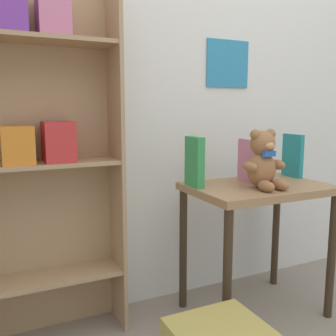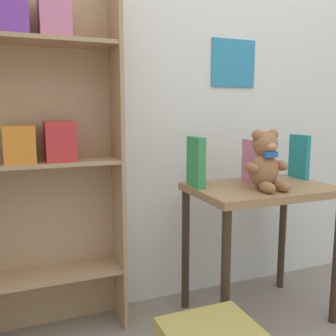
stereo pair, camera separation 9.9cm
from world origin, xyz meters
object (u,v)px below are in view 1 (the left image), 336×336
at_px(bookshelf_side, 37,144).
at_px(display_table, 257,206).
at_px(book_standing_green, 194,162).
at_px(book_standing_teal, 293,156).
at_px(book_standing_pink, 247,161).
at_px(teddy_bear, 263,161).

relative_size(bookshelf_side, display_table, 2.38).
bearing_deg(book_standing_green, book_standing_teal, 0.61).
relative_size(bookshelf_side, book_standing_teal, 6.88).
xyz_separation_m(bookshelf_side, book_standing_pink, (1.00, -0.16, -0.11)).
height_order(bookshelf_side, teddy_bear, bookshelf_side).
xyz_separation_m(bookshelf_side, teddy_bear, (0.96, -0.32, -0.09)).
bearing_deg(book_standing_pink, display_table, -88.75).
xyz_separation_m(display_table, book_standing_teal, (0.31, 0.10, 0.22)).
bearing_deg(display_table, book_standing_pink, 90.00).
bearing_deg(display_table, book_standing_teal, 17.54).
bearing_deg(book_standing_green, book_standing_pink, -0.27).
distance_m(display_table, teddy_bear, 0.25).
height_order(teddy_bear, book_standing_green, teddy_bear).
distance_m(bookshelf_side, book_standing_teal, 1.32).
xyz_separation_m(bookshelf_side, display_table, (1.00, -0.25, -0.33)).
bearing_deg(book_standing_green, display_table, -16.51).
relative_size(display_table, book_standing_teal, 2.89).
xyz_separation_m(teddy_bear, book_standing_teal, (0.34, 0.17, -0.01)).
height_order(display_table, teddy_bear, teddy_bear).
distance_m(teddy_bear, book_standing_teal, 0.38).
relative_size(book_standing_green, book_standing_pink, 1.11).
xyz_separation_m(bookshelf_side, book_standing_teal, (1.30, -0.15, -0.10)).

